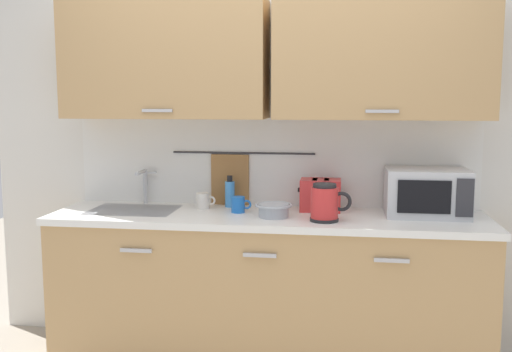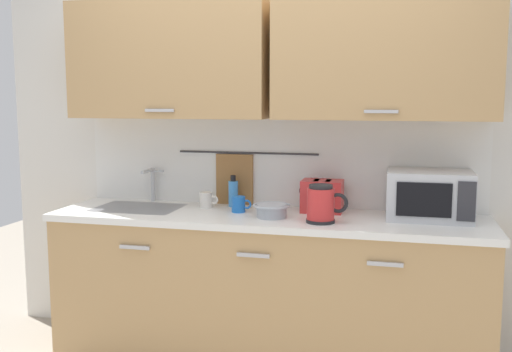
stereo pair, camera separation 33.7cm
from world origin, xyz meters
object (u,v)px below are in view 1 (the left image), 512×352
at_px(dish_soap_bottle, 230,193).
at_px(mug_near_sink, 203,201).
at_px(mixing_bowl, 274,209).
at_px(microwave, 426,192).
at_px(toaster, 320,195).
at_px(electric_kettle, 325,203).
at_px(mug_by_kettle, 238,205).

distance_m(dish_soap_bottle, mug_near_sink, 0.17).
height_order(mug_near_sink, mixing_bowl, mug_near_sink).
bearing_deg(microwave, toaster, 175.02).
bearing_deg(dish_soap_bottle, toaster, -4.05).
bearing_deg(electric_kettle, mug_near_sink, 160.37).
xyz_separation_m(mug_near_sink, mixing_bowl, (0.46, -0.20, -0.00)).
xyz_separation_m(mug_near_sink, mug_by_kettle, (0.24, -0.10, 0.00)).
height_order(dish_soap_bottle, mug_by_kettle, dish_soap_bottle).
height_order(mixing_bowl, toaster, toaster).
bearing_deg(mug_near_sink, toaster, 2.58).
bearing_deg(mug_near_sink, dish_soap_bottle, 25.23).
bearing_deg(electric_kettle, mug_by_kettle, 161.71).
relative_size(electric_kettle, dish_soap_bottle, 1.16).
relative_size(dish_soap_bottle, mixing_bowl, 0.92).
distance_m(microwave, dish_soap_bottle, 1.17).
bearing_deg(mixing_bowl, toaster, 42.07).
bearing_deg(electric_kettle, toaster, 96.95).
relative_size(microwave, dish_soap_bottle, 2.35).
distance_m(electric_kettle, mixing_bowl, 0.31).
height_order(microwave, electric_kettle, microwave).
xyz_separation_m(electric_kettle, mixing_bowl, (-0.29, 0.07, -0.06)).
xyz_separation_m(dish_soap_bottle, mixing_bowl, (0.30, -0.27, -0.04)).
height_order(toaster, mug_by_kettle, toaster).
relative_size(mug_near_sink, mixing_bowl, 0.56).
height_order(microwave, dish_soap_bottle, microwave).
bearing_deg(electric_kettle, dish_soap_bottle, 150.40).
height_order(microwave, mug_near_sink, microwave).
bearing_deg(microwave, mug_near_sink, 179.10).
xyz_separation_m(mixing_bowl, mug_by_kettle, (-0.22, 0.10, 0.00)).
bearing_deg(microwave, mixing_bowl, -168.33).
bearing_deg(mug_by_kettle, toaster, 15.27).
bearing_deg(mug_by_kettle, microwave, 4.08).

